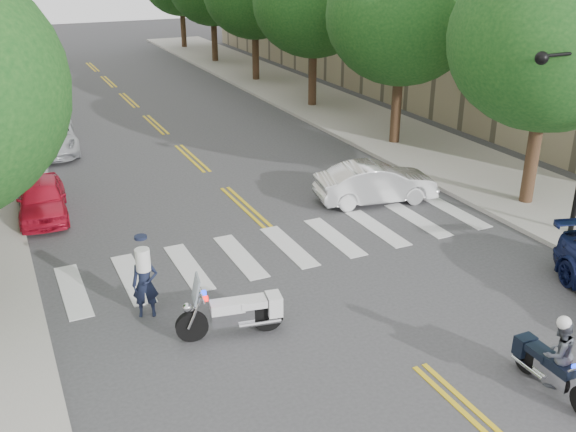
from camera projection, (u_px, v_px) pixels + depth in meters
ground at (419, 366)px, 13.66m from camera, size 140.00×140.00×0.00m
sidewalk_right at (323, 104)px, 35.68m from camera, size 5.00×60.00×0.15m
tree_r_0 at (550, 40)px, 19.96m from camera, size 6.40×6.40×8.45m
tree_r_1 at (402, 16)px, 26.61m from camera, size 6.40×6.40×8.45m
tree_r_2 at (314, 2)px, 33.26m from camera, size 6.40×6.40×8.45m
motorcycle_police at (555, 357)px, 12.65m from camera, size 0.73×2.15×1.74m
motorcycle_parked at (239, 312)px, 14.60m from camera, size 2.47×0.86×1.60m
officer_standing at (145, 284)px, 15.23m from camera, size 0.71×0.57×1.70m
convertible at (376, 183)px, 22.16m from camera, size 4.38×2.20×1.38m
parked_car_a at (42, 198)px, 20.95m from camera, size 1.81×3.86×1.28m
parked_car_b at (28, 156)px, 25.11m from camera, size 1.77×4.11×1.31m
parked_car_c at (49, 136)px, 27.55m from camera, size 2.56×5.02×1.36m
parked_car_d at (33, 99)px, 33.98m from camera, size 2.38×5.05×1.42m
parked_car_e at (29, 92)px, 35.89m from camera, size 1.89×4.01×1.32m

